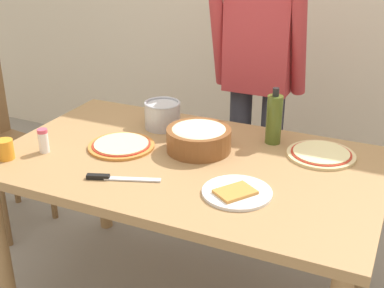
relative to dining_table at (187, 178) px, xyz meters
name	(u,v)px	position (x,y,z in m)	size (l,w,h in m)	color
dining_table	(187,178)	(0.00, 0.00, 0.00)	(1.60, 0.96, 0.76)	#A37A4C
person_cook	(259,73)	(0.06, 0.76, 0.27)	(0.49, 0.25, 1.62)	#2D2D38
pizza_raw_on_board	(321,154)	(0.50, 0.27, 0.10)	(0.29, 0.29, 0.02)	beige
pizza_cooked_on_tray	(121,145)	(-0.32, -0.01, 0.10)	(0.29, 0.29, 0.02)	#C67A33
plate_with_slice	(237,192)	(0.29, -0.19, 0.10)	(0.26, 0.26, 0.02)	white
popcorn_bowl	(199,137)	(0.01, 0.10, 0.15)	(0.28, 0.28, 0.11)	brown
olive_oil_bottle	(274,119)	(0.28, 0.32, 0.20)	(0.07, 0.07, 0.26)	#47561E
steel_pot	(162,115)	(-0.26, 0.27, 0.16)	(0.17, 0.17, 0.13)	#B7B7BC
cup_orange	(5,149)	(-0.69, -0.31, 0.13)	(0.07, 0.07, 0.09)	orange
salt_shaker	(43,141)	(-0.59, -0.19, 0.14)	(0.04, 0.04, 0.11)	white
chef_knife	(114,178)	(-0.18, -0.28, 0.10)	(0.28, 0.12, 0.02)	silver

